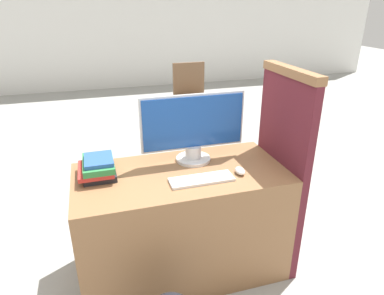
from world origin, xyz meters
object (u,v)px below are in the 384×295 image
book_stack (98,167)px  mouse (240,171)px  keyboard (202,179)px  far_chair (191,93)px  monitor (193,128)px

book_stack → mouse: bearing=-14.9°
keyboard → book_stack: book_stack is taller
keyboard → far_chair: 2.85m
monitor → book_stack: bearing=-175.6°
far_chair → mouse: bearing=-77.1°
keyboard → far_chair: size_ratio=0.41×
book_stack → far_chair: far_chair is taller
mouse → monitor: bearing=129.1°
monitor → mouse: 0.39m
monitor → far_chair: 2.60m
far_chair → monitor: bearing=-82.9°
monitor → keyboard: (-0.03, -0.28, -0.21)m
monitor → mouse: size_ratio=7.39×
monitor → keyboard: monitor is taller
monitor → mouse: monitor is taller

